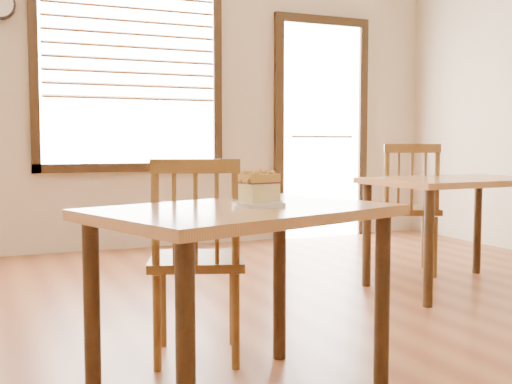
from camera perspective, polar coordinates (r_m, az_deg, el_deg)
window_right at (r=6.09m, az=-11.13°, el=12.09°), size 1.76×0.10×1.96m
entry_door at (r=6.76m, az=5.84°, el=6.14°), size 1.08×0.06×2.29m
cafe_table_main at (r=2.38m, az=-1.19°, el=-4.06°), size 1.24×1.02×0.75m
cafe_chair_main at (r=2.91m, az=-5.29°, el=-5.87°), size 0.53×0.53×0.93m
cafe_table_second at (r=4.52m, az=17.43°, el=-0.12°), size 1.18×0.82×0.75m
cafe_chair_second at (r=4.94m, az=13.27°, el=-1.37°), size 0.60×0.60×0.99m
plate at (r=2.39m, az=0.28°, el=-1.08°), size 0.20×0.20×0.02m
cake_slice at (r=2.39m, az=0.31°, el=0.53°), size 0.15×0.12×0.12m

